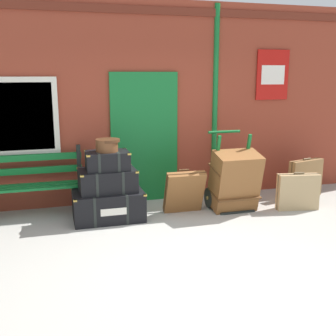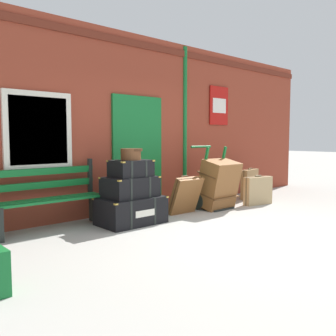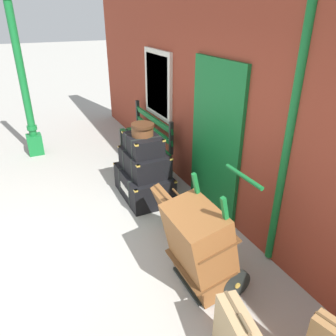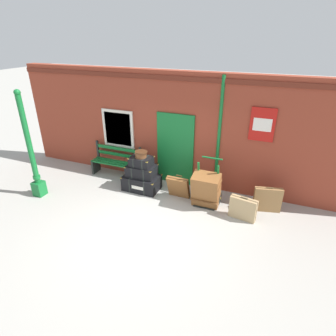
{
  "view_description": "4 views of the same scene",
  "coord_description": "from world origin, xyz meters",
  "views": [
    {
      "loc": [
        -1.63,
        -4.12,
        2.08
      ],
      "look_at": [
        0.05,
        1.7,
        0.7
      ],
      "focal_mm": 44.59,
      "sensor_mm": 36.0,
      "label": 1
    },
    {
      "loc": [
        -4.27,
        -2.97,
        1.35
      ],
      "look_at": [
        -0.04,
        1.71,
        0.83
      ],
      "focal_mm": 39.61,
      "sensor_mm": 36.0,
      "label": 2
    },
    {
      "loc": [
        3.24,
        0.1,
        2.61
      ],
      "look_at": [
        -0.04,
        1.68,
        0.84
      ],
      "focal_mm": 34.65,
      "sensor_mm": 36.0,
      "label": 3
    },
    {
      "loc": [
        2.47,
        -4.57,
        4.07
      ],
      "look_at": [
        -0.14,
        1.89,
        0.7
      ],
      "focal_mm": 29.93,
      "sensor_mm": 36.0,
      "label": 4
    }
  ],
  "objects": [
    {
      "name": "steamer_trunk_top",
      "position": [
        -0.85,
        1.67,
        0.87
      ],
      "size": [
        0.62,
        0.46,
        0.27
      ],
      "color": "black",
      "rests_on": "steamer_trunk_middle"
    },
    {
      "name": "platform_bench",
      "position": [
        -1.97,
        2.16,
        0.44
      ],
      "size": [
        1.6,
        0.43,
        1.01
      ],
      "color": "#146B2D",
      "rests_on": "ground"
    },
    {
      "name": "suitcase_slate",
      "position": [
        2.55,
        1.87,
        0.32
      ],
      "size": [
        0.69,
        0.3,
        0.68
      ],
      "color": "olive",
      "rests_on": "ground"
    },
    {
      "name": "suitcase_beige",
      "position": [
        0.28,
        1.6,
        0.34
      ],
      "size": [
        0.6,
        0.37,
        0.68
      ],
      "color": "brown",
      "rests_on": "ground"
    },
    {
      "name": "brick_facade",
      "position": [
        -0.01,
        2.6,
        1.6
      ],
      "size": [
        10.4,
        0.35,
        3.2
      ],
      "color": "brown",
      "rests_on": "ground"
    },
    {
      "name": "large_brown_trunk",
      "position": [
        1.06,
        1.51,
        0.48
      ],
      "size": [
        0.7,
        0.62,
        0.95
      ],
      "color": "brown",
      "rests_on": "ground"
    },
    {
      "name": "suitcase_caramel",
      "position": [
        2.03,
        1.3,
        0.28
      ],
      "size": [
        0.66,
        0.29,
        0.6
      ],
      "color": "tan",
      "rests_on": "ground"
    },
    {
      "name": "porters_trolley",
      "position": [
        1.06,
        1.69,
        0.27
      ],
      "size": [
        0.71,
        0.64,
        1.19
      ],
      "color": "black",
      "rests_on": "ground"
    },
    {
      "name": "round_hatbox",
      "position": [
        -0.85,
        1.67,
        1.1
      ],
      "size": [
        0.34,
        0.33,
        0.18
      ],
      "color": "brown",
      "rests_on": "steamer_trunk_top"
    },
    {
      "name": "steamer_trunk_middle",
      "position": [
        -0.86,
        1.68,
        0.58
      ],
      "size": [
        0.82,
        0.56,
        0.33
      ],
      "color": "black",
      "rests_on": "steamer_trunk_base"
    },
    {
      "name": "steamer_trunk_base",
      "position": [
        -0.86,
        1.66,
        0.21
      ],
      "size": [
        1.01,
        0.66,
        0.43
      ],
      "color": "black",
      "rests_on": "ground"
    },
    {
      "name": "ground_plane",
      "position": [
        0.0,
        0.0,
        0.0
      ],
      "size": [
        60.0,
        60.0,
        0.0
      ],
      "primitive_type": "plane",
      "color": "#A3A099"
    }
  ]
}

